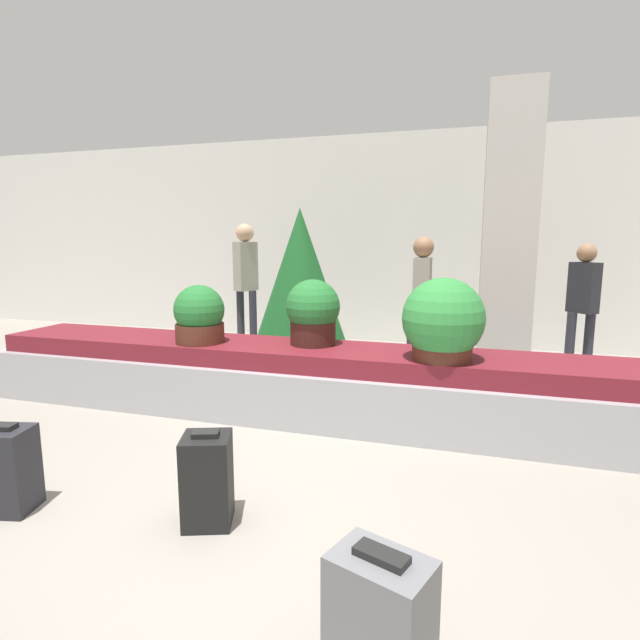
% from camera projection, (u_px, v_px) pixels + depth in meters
% --- Properties ---
extents(ground_plane, '(18.00, 18.00, 0.00)m').
position_uv_depth(ground_plane, '(232.00, 517.00, 2.93)').
color(ground_plane, gray).
extents(back_wall, '(18.00, 0.06, 3.20)m').
position_uv_depth(back_wall, '(387.00, 240.00, 7.74)').
color(back_wall, silver).
rests_on(back_wall, ground_plane).
extents(carousel, '(6.77, 0.92, 0.65)m').
position_uv_depth(carousel, '(320.00, 383.00, 4.56)').
color(carousel, '#9E9EA3').
rests_on(carousel, ground_plane).
extents(pillar, '(0.54, 0.54, 3.20)m').
position_uv_depth(pillar, '(508.00, 240.00, 5.36)').
color(pillar, beige).
rests_on(pillar, ground_plane).
extents(suitcase_1, '(0.34, 0.34, 0.55)m').
position_uv_depth(suitcase_1, '(207.00, 479.00, 2.84)').
color(suitcase_1, black).
rests_on(suitcase_1, ground_plane).
extents(suitcase_2, '(0.36, 0.31, 0.54)m').
position_uv_depth(suitcase_2, '(5.00, 469.00, 2.97)').
color(suitcase_2, '#232328').
rests_on(suitcase_2, ground_plane).
extents(suitcase_4, '(0.43, 0.35, 0.50)m').
position_uv_depth(suitcase_4, '(380.00, 616.00, 1.84)').
color(suitcase_4, slate).
rests_on(suitcase_4, ground_plane).
extents(potted_plant_0, '(0.50, 0.50, 0.60)m').
position_uv_depth(potted_plant_0, '(313.00, 313.00, 4.59)').
color(potted_plant_0, '#381914').
rests_on(potted_plant_0, carousel).
extents(potted_plant_1, '(0.66, 0.66, 0.67)m').
position_uv_depth(potted_plant_1, '(443.00, 322.00, 4.01)').
color(potted_plant_1, '#4C2319').
rests_on(potted_plant_1, carousel).
extents(potted_plant_2, '(0.47, 0.47, 0.55)m').
position_uv_depth(potted_plant_2, '(199.00, 316.00, 4.68)').
color(potted_plant_2, '#4C2319').
rests_on(potted_plant_2, carousel).
extents(traveler_0, '(0.35, 0.36, 1.56)m').
position_uv_depth(traveler_0, '(583.00, 298.00, 5.90)').
color(traveler_0, '#282833').
rests_on(traveler_0, ground_plane).
extents(traveler_1, '(0.31, 0.32, 1.64)m').
position_uv_depth(traveler_1, '(422.00, 297.00, 5.60)').
color(traveler_1, '#282833').
rests_on(traveler_1, ground_plane).
extents(traveler_2, '(0.31, 0.37, 1.83)m').
position_uv_depth(traveler_2, '(246.00, 274.00, 7.19)').
color(traveler_2, '#282833').
rests_on(traveler_2, ground_plane).
extents(decorated_tree, '(1.25, 1.25, 1.98)m').
position_uv_depth(decorated_tree, '(300.00, 284.00, 5.97)').
color(decorated_tree, '#4C331E').
rests_on(decorated_tree, ground_plane).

